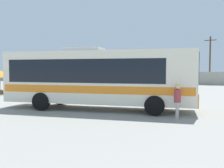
# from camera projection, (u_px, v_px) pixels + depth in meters

# --- Properties ---
(ground_plane) EXTENTS (300.00, 300.00, 0.00)m
(ground_plane) POSITION_uv_depth(u_px,v_px,m) (146.00, 94.00, 24.00)
(ground_plane) COLOR gray
(perimeter_wall) EXTENTS (80.00, 0.30, 1.99)m
(perimeter_wall) POSITION_uv_depth(u_px,v_px,m) (168.00, 78.00, 39.18)
(perimeter_wall) COLOR #9E998C
(perimeter_wall) RESTS_ON ground_plane
(coach_bus_cream_orange) EXTENTS (11.36, 3.70, 3.66)m
(coach_bus_cream_orange) POSITION_uv_depth(u_px,v_px,m) (96.00, 77.00, 14.59)
(coach_bus_cream_orange) COLOR silver
(coach_bus_cream_orange) RESTS_ON ground_plane
(attendant_by_bus_door) EXTENTS (0.33, 0.33, 1.66)m
(attendant_by_bus_door) POSITION_uv_depth(u_px,v_px,m) (177.00, 99.00, 11.81)
(attendant_by_bus_door) COLOR #B7B2A8
(attendant_by_bus_door) RESTS_ON ground_plane
(vendor_umbrella_near_gate_orange) EXTENTS (2.34, 2.34, 2.26)m
(vendor_umbrella_near_gate_orange) POSITION_uv_depth(u_px,v_px,m) (0.00, 74.00, 23.70)
(vendor_umbrella_near_gate_orange) COLOR gray
(vendor_umbrella_near_gate_orange) RESTS_ON ground_plane
(parked_car_leftmost_silver) EXTENTS (4.34, 2.15, 1.53)m
(parked_car_leftmost_silver) POSITION_uv_depth(u_px,v_px,m) (111.00, 79.00, 38.72)
(parked_car_leftmost_silver) COLOR #B7BABF
(parked_car_leftmost_silver) RESTS_ON ground_plane
(parked_car_second_black) EXTENTS (4.26, 2.25, 1.42)m
(parked_car_second_black) POSITION_uv_depth(u_px,v_px,m) (150.00, 80.00, 37.70)
(parked_car_second_black) COLOR black
(parked_car_second_black) RESTS_ON ground_plane
(utility_pole_near) EXTENTS (1.78, 0.53, 7.55)m
(utility_pole_near) POSITION_uv_depth(u_px,v_px,m) (210.00, 59.00, 38.91)
(utility_pole_near) COLOR #4C3823
(utility_pole_near) RESTS_ON ground_plane
(roadside_tree_left) EXTENTS (3.36, 3.36, 5.93)m
(roadside_tree_left) POSITION_uv_depth(u_px,v_px,m) (90.00, 58.00, 46.70)
(roadside_tree_left) COLOR brown
(roadside_tree_left) RESTS_ON ground_plane
(roadside_tree_midleft) EXTENTS (3.54, 3.54, 5.53)m
(roadside_tree_midleft) POSITION_uv_depth(u_px,v_px,m) (138.00, 60.00, 42.92)
(roadside_tree_midleft) COLOR brown
(roadside_tree_midleft) RESTS_ON ground_plane
(roadside_tree_midright) EXTENTS (4.12, 4.12, 5.55)m
(roadside_tree_midright) POSITION_uv_depth(u_px,v_px,m) (174.00, 61.00, 43.93)
(roadside_tree_midright) COLOR brown
(roadside_tree_midright) RESTS_ON ground_plane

